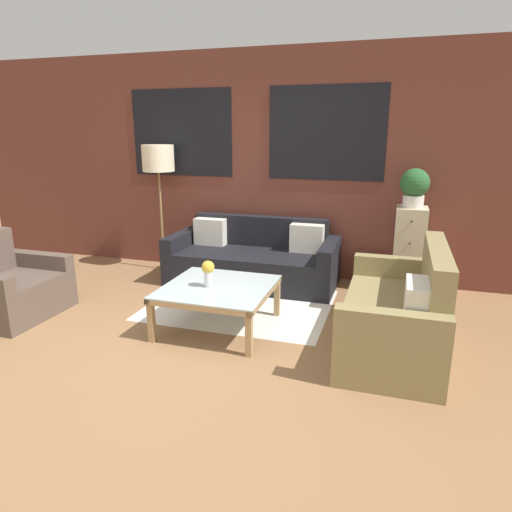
{
  "coord_description": "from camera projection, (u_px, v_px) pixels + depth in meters",
  "views": [
    {
      "loc": [
        1.83,
        -3.21,
        1.83
      ],
      "look_at": [
        0.44,
        1.22,
        0.55
      ],
      "focal_mm": 32.0,
      "sensor_mm": 36.0,
      "label": 1
    }
  ],
  "objects": [
    {
      "name": "coffee_table",
      "position": [
        218.0,
        292.0,
        4.29
      ],
      "size": [
        0.99,
        0.99,
        0.42
      ],
      "color": "silver",
      "rests_on": "ground_plane"
    },
    {
      "name": "drawer_cabinet",
      "position": [
        409.0,
        250.0,
        5.26
      ],
      "size": [
        0.34,
        0.39,
        1.0
      ],
      "color": "#C6B793",
      "rests_on": "ground_plane"
    },
    {
      "name": "floor_lamp",
      "position": [
        158.0,
        162.0,
        5.86
      ],
      "size": [
        0.41,
        0.41,
        1.66
      ],
      "color": "olive",
      "rests_on": "ground_plane"
    },
    {
      "name": "rug",
      "position": [
        240.0,
        304.0,
        4.96
      ],
      "size": [
        1.92,
        1.49,
        0.0
      ],
      "color": "silver",
      "rests_on": "ground_plane"
    },
    {
      "name": "settee_vintage",
      "position": [
        398.0,
        315.0,
        3.89
      ],
      "size": [
        0.8,
        1.61,
        0.92
      ],
      "color": "olive",
      "rests_on": "ground_plane"
    },
    {
      "name": "flower_vase",
      "position": [
        208.0,
        271.0,
        4.21
      ],
      "size": [
        0.12,
        0.12,
        0.25
      ],
      "color": "silver",
      "rests_on": "coffee_table"
    },
    {
      "name": "ground_plane",
      "position": [
        166.0,
        348.0,
        3.97
      ],
      "size": [
        16.0,
        16.0,
        0.0
      ],
      "primitive_type": "plane",
      "color": "#8E6642"
    },
    {
      "name": "wall_back_brick",
      "position": [
        252.0,
        165.0,
        5.84
      ],
      "size": [
        8.4,
        0.09,
        2.8
      ],
      "color": "brown",
      "rests_on": "ground_plane"
    },
    {
      "name": "armchair_corner",
      "position": [
        10.0,
        289.0,
        4.63
      ],
      "size": [
        0.8,
        0.93,
        0.84
      ],
      "color": "brown",
      "rests_on": "ground_plane"
    },
    {
      "name": "couch_dark",
      "position": [
        253.0,
        261.0,
        5.64
      ],
      "size": [
        2.05,
        0.88,
        0.78
      ],
      "color": "black",
      "rests_on": "ground_plane"
    },
    {
      "name": "potted_plant",
      "position": [
        415.0,
        186.0,
        5.06
      ],
      "size": [
        0.32,
        0.32,
        0.43
      ],
      "color": "silver",
      "rests_on": "drawer_cabinet"
    }
  ]
}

